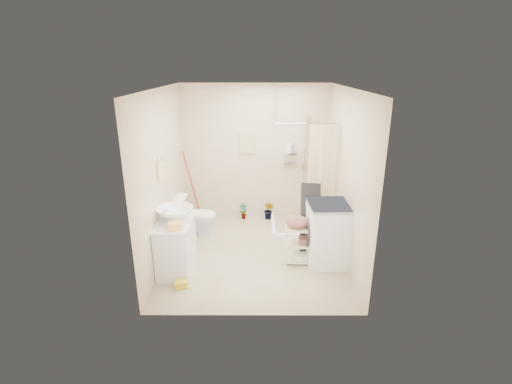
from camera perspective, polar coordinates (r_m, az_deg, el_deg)
floor at (r=6.15m, az=-0.21°, el=-9.29°), size 3.20×3.20×0.00m
ceiling at (r=5.42m, az=-0.25°, el=15.67°), size 2.80×3.20×0.04m
wall_back at (r=7.19m, az=-0.15°, el=6.06°), size 2.80×0.04×2.60m
wall_front at (r=4.14m, az=-0.36°, el=-4.00°), size 2.80×0.04×2.60m
wall_left at (r=5.83m, az=-14.14°, el=2.33°), size 0.04×3.20×2.60m
wall_right at (r=5.81m, az=13.73°, el=2.31°), size 0.04×3.20×2.60m
vanity at (r=5.66m, az=-12.19°, el=-7.97°), size 0.50×0.89×0.78m
sink at (r=5.51m, az=-12.39°, el=-3.23°), size 0.56×0.56×0.18m
counter_basket at (r=5.20m, az=-12.35°, el=-5.12°), size 0.20×0.17×0.10m
floor_basket at (r=5.36m, az=-11.45°, el=-13.53°), size 0.29×0.24×0.14m
toilet at (r=6.69m, az=-9.15°, el=-3.62°), size 0.75×0.46×0.74m
mop at (r=7.30m, az=-10.15°, el=1.06°), size 0.15×0.15×1.40m
potted_plant_a at (r=7.36m, az=-1.96°, el=-2.96°), size 0.18×0.13×0.32m
potted_plant_b at (r=7.33m, az=2.00°, el=-2.84°), size 0.26×0.25×0.37m
hanging_towel at (r=7.13m, az=-1.37°, el=7.59°), size 0.28×0.03×0.42m
towel_ring at (r=5.59m, az=-14.56°, el=3.40°), size 0.04×0.22×0.34m
tp_holder at (r=6.05m, az=-13.22°, el=-2.80°), size 0.08×0.12×0.14m
shower at (r=6.77m, az=7.05°, el=2.90°), size 1.10×1.10×2.10m
shampoo_bottle_a at (r=7.10m, az=5.20°, el=6.98°), size 0.11×0.11×0.24m
shampoo_bottle_b at (r=7.13m, az=5.59°, el=6.65°), size 0.07×0.08×0.16m
washing_machine at (r=5.81m, az=11.16°, el=-6.20°), size 0.68×0.70×0.96m
laundry_rack at (r=5.78m, az=7.06°, el=-7.52°), size 0.52×0.32×0.70m
ironing_board at (r=5.94m, az=8.34°, el=-4.17°), size 0.35×0.21×1.20m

